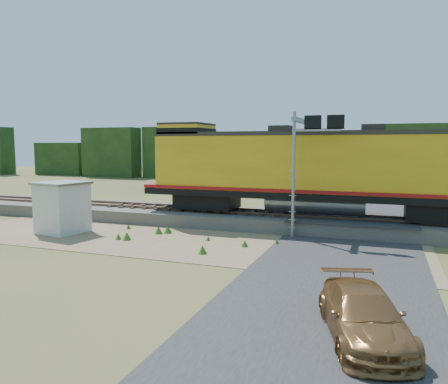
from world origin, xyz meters
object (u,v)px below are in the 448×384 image
at_px(signal_gantry, 307,144).
at_px(shed, 62,207).
at_px(locomotive, 310,168).
at_px(car, 363,315).

bearing_deg(signal_gantry, shed, -157.69).
relative_size(locomotive, signal_gantry, 3.12).
height_order(shed, car, shed).
bearing_deg(signal_gantry, locomotive, 82.65).
relative_size(shed, signal_gantry, 0.43).
xyz_separation_m(shed, car, (16.91, -8.52, -0.83)).
bearing_deg(shed, locomotive, 34.63).
xyz_separation_m(locomotive, car, (3.77, -14.54, -3.01)).
relative_size(shed, car, 0.65).
bearing_deg(locomotive, signal_gantry, -97.35).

